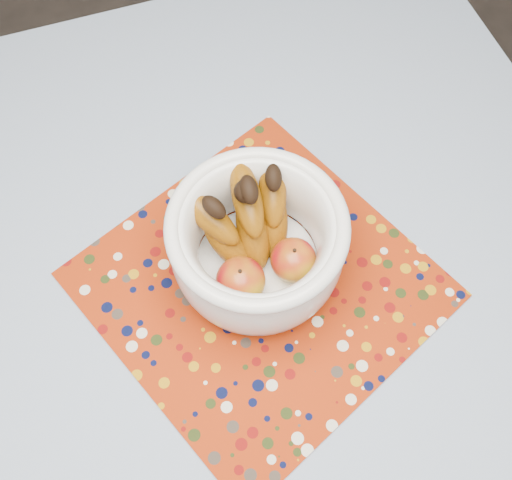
# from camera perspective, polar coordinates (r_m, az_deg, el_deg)

# --- Properties ---
(table) EXTENTS (1.20, 1.20, 0.75)m
(table) POSITION_cam_1_polar(r_m,az_deg,el_deg) (0.93, -4.52, -10.54)
(table) COLOR brown
(table) RESTS_ON ground
(tablecloth) EXTENTS (1.32, 1.32, 0.01)m
(tablecloth) POSITION_cam_1_polar(r_m,az_deg,el_deg) (0.86, -4.91, -9.02)
(tablecloth) COLOR #647DA6
(tablecloth) RESTS_ON table
(placemat) EXTENTS (0.57, 0.57, 0.00)m
(placemat) POSITION_cam_1_polar(r_m,az_deg,el_deg) (0.87, 0.35, -4.27)
(placemat) COLOR #922507
(placemat) RESTS_ON tablecloth
(fruit_bowl) EXTENTS (0.24, 0.24, 0.18)m
(fruit_bowl) POSITION_cam_1_polar(r_m,az_deg,el_deg) (0.81, -0.16, 0.18)
(fruit_bowl) COLOR white
(fruit_bowl) RESTS_ON placemat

